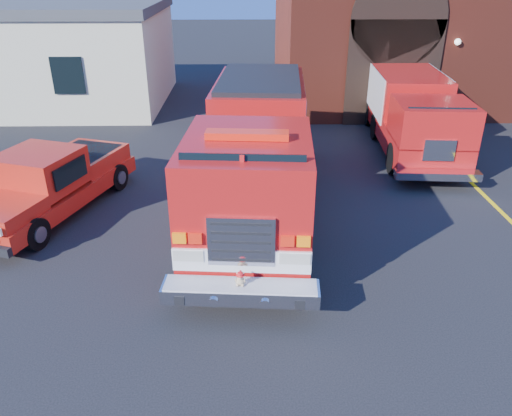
{
  "coord_description": "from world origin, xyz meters",
  "views": [
    {
      "loc": [
        -0.19,
        -10.5,
        5.9
      ],
      "look_at": [
        0.0,
        -1.2,
        1.3
      ],
      "focal_mm": 35.0,
      "sensor_mm": 36.0,
      "label": 1
    }
  ],
  "objects_px": {
    "fire_engine": "(255,150)",
    "secondary_truck": "(412,110)",
    "pickup_truck": "(50,183)",
    "fire_station": "(445,2)",
    "side_building": "(51,53)"
  },
  "relations": [
    {
      "from": "pickup_truck",
      "to": "fire_station",
      "type": "bearing_deg",
      "value": 41.63
    },
    {
      "from": "pickup_truck",
      "to": "secondary_truck",
      "type": "relative_size",
      "value": 0.74
    },
    {
      "from": "side_building",
      "to": "fire_engine",
      "type": "xyz_separation_m",
      "value": [
        9.05,
        -11.32,
        -0.66
      ]
    },
    {
      "from": "side_building",
      "to": "secondary_truck",
      "type": "height_order",
      "value": "side_building"
    },
    {
      "from": "fire_engine",
      "to": "secondary_truck",
      "type": "height_order",
      "value": "fire_engine"
    },
    {
      "from": "side_building",
      "to": "fire_station",
      "type": "bearing_deg",
      "value": 3.14
    },
    {
      "from": "fire_engine",
      "to": "secondary_truck",
      "type": "bearing_deg",
      "value": 39.89
    },
    {
      "from": "side_building",
      "to": "secondary_truck",
      "type": "distance_m",
      "value": 16.03
    },
    {
      "from": "secondary_truck",
      "to": "fire_station",
      "type": "bearing_deg",
      "value": 65.79
    },
    {
      "from": "fire_station",
      "to": "side_building",
      "type": "height_order",
      "value": "fire_station"
    },
    {
      "from": "fire_engine",
      "to": "pickup_truck",
      "type": "bearing_deg",
      "value": -176.33
    },
    {
      "from": "side_building",
      "to": "fire_engine",
      "type": "relative_size",
      "value": 1.04
    },
    {
      "from": "side_building",
      "to": "secondary_truck",
      "type": "xyz_separation_m",
      "value": [
        14.51,
        -6.75,
        -0.88
      ]
    },
    {
      "from": "fire_engine",
      "to": "pickup_truck",
      "type": "distance_m",
      "value": 5.34
    },
    {
      "from": "pickup_truck",
      "to": "secondary_truck",
      "type": "height_order",
      "value": "secondary_truck"
    }
  ]
}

